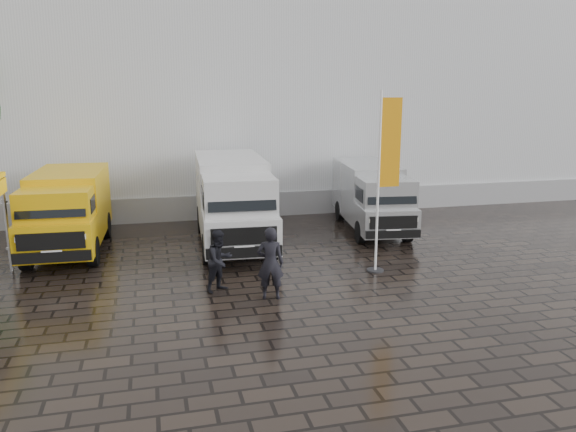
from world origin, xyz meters
name	(u,v)px	position (x,y,z in m)	size (l,w,h in m)	color
ground	(338,274)	(0.00, 0.00, 0.00)	(120.00, 120.00, 0.00)	black
exhibition_hall	(280,74)	(2.00, 16.00, 6.00)	(44.00, 16.00, 12.00)	silver
hall_plinth	(323,202)	(2.00, 7.95, 0.50)	(44.00, 0.15, 1.00)	gray
van_yellow	(68,213)	(-7.75, 4.36, 1.28)	(2.13, 5.54, 2.56)	#D6A10B
van_white	(233,202)	(-2.43, 4.01, 1.44)	(2.22, 6.67, 2.89)	silver
van_silver	(371,198)	(2.89, 4.70, 1.22)	(1.87, 5.62, 2.43)	#B3B6B8
flagpole	(385,172)	(1.35, 0.06, 2.91)	(0.88, 0.50, 5.18)	black
wheelie_bin	(377,202)	(4.25, 7.36, 0.48)	(0.58, 0.58, 0.96)	black
person_front	(270,263)	(-2.27, -1.36, 0.93)	(0.68, 0.45, 1.86)	black
person_tent	(220,261)	(-3.44, -0.51, 0.83)	(0.80, 0.62, 1.65)	black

